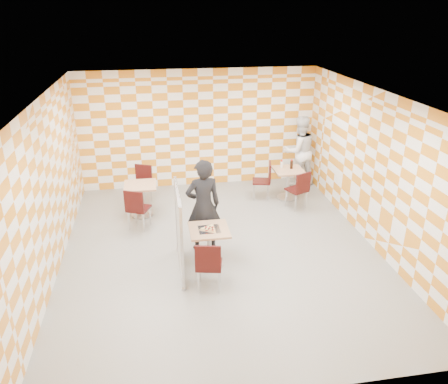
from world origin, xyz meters
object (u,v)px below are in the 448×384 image
object	(u,v)px
partition	(179,231)
chair_second_front	(300,187)
main_table	(209,241)
second_table	(288,179)
soda_bottle	(291,165)
empty_table	(141,195)
sport_bottle	(282,164)
chair_empty_far	(142,181)
man_dark	(203,206)
chair_main_front	(209,263)
chair_empty_near	(137,206)
chair_second_side	(265,178)
man_white	(299,151)

from	to	relation	value
partition	chair_second_front	bearing A→B (deg)	35.68
main_table	second_table	bearing A→B (deg)	49.50
main_table	soda_bottle	bearing A→B (deg)	49.07
second_table	empty_table	distance (m)	3.56
empty_table	sport_bottle	world-z (taller)	sport_bottle
soda_bottle	chair_empty_far	bearing A→B (deg)	175.53
chair_empty_far	man_dark	xyz separation A→B (m)	(1.18, -2.41, 0.38)
chair_empty_far	chair_main_front	bearing A→B (deg)	-74.09
main_table	chair_empty_near	xyz separation A→B (m)	(-1.31, 1.62, 0.04)
partition	soda_bottle	xyz separation A→B (m)	(2.92, 2.80, 0.06)
chair_second_front	man_dark	bearing A→B (deg)	-149.33
main_table	chair_empty_far	bearing A→B (deg)	111.62
chair_empty_near	chair_main_front	bearing A→B (deg)	-63.50
second_table	partition	bearing A→B (deg)	-135.97
partition	sport_bottle	world-z (taller)	partition
main_table	chair_second_front	distance (m)	3.14
chair_second_side	chair_empty_near	bearing A→B (deg)	-159.52
main_table	chair_main_front	bearing A→B (deg)	-98.42
chair_second_front	sport_bottle	distance (m)	0.88
chair_main_front	man_white	world-z (taller)	man_white
chair_second_side	sport_bottle	distance (m)	0.52
empty_table	chair_main_front	world-z (taller)	chair_main_front
chair_second_side	empty_table	bearing A→B (deg)	-171.33
empty_table	chair_empty_near	xyz separation A→B (m)	(-0.08, -0.69, 0.04)
chair_empty_far	man_white	size ratio (longest dim) A/B	0.50
main_table	chair_second_front	size ratio (longest dim) A/B	0.81
chair_second_front	soda_bottle	world-z (taller)	soda_bottle
man_white	soda_bottle	distance (m)	0.90
empty_table	chair_second_front	bearing A→B (deg)	-4.22
chair_empty_near	soda_bottle	world-z (taller)	soda_bottle
second_table	chair_empty_far	world-z (taller)	chair_empty_far
empty_table	sport_bottle	xyz separation A→B (m)	(3.40, 0.54, 0.33)
chair_main_front	partition	bearing A→B (deg)	119.55
main_table	sport_bottle	world-z (taller)	sport_bottle
soda_bottle	main_table	bearing A→B (deg)	-130.93
partition	man_dark	bearing A→B (deg)	52.66
chair_second_side	chair_empty_far	bearing A→B (deg)	174.83
man_dark	man_white	xyz separation A→B (m)	(2.86, 2.91, 0.00)
man_dark	soda_bottle	world-z (taller)	man_dark
chair_main_front	chair_second_side	size ratio (longest dim) A/B	1.00
chair_second_front	soda_bottle	bearing A→B (deg)	89.30
chair_second_front	soda_bottle	xyz separation A→B (m)	(0.01, 0.71, 0.31)
second_table	chair_second_side	size ratio (longest dim) A/B	0.81
chair_main_front	partition	world-z (taller)	partition
second_table	man_dark	size ratio (longest dim) A/B	0.41
chair_second_front	chair_main_front	bearing A→B (deg)	-131.44
man_white	partition	bearing A→B (deg)	37.97
chair_main_front	empty_table	bearing A→B (deg)	109.88
main_table	soda_bottle	xyz separation A→B (m)	(2.39, 2.75, 0.34)
main_table	chair_main_front	xyz separation A→B (m)	(-0.12, -0.78, 0.04)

